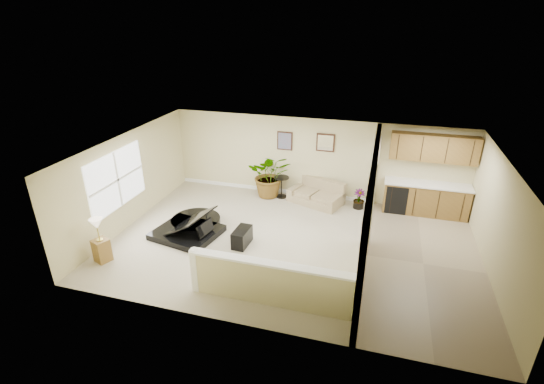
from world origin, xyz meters
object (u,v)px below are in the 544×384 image
(piano, at_px, (187,211))
(piano_bench, at_px, (242,237))
(small_plant, at_px, (359,200))
(lamp_stand, at_px, (100,243))
(palm_plant, at_px, (270,175))
(loveseat, at_px, (316,192))
(accent_table, at_px, (282,184))

(piano, distance_m, piano_bench, 1.65)
(small_plant, xyz_separation_m, lamp_stand, (-5.54, -4.44, 0.22))
(palm_plant, bearing_deg, loveseat, -1.48)
(piano, relative_size, loveseat, 1.11)
(loveseat, height_order, palm_plant, palm_plant)
(palm_plant, bearing_deg, lamp_stand, -121.32)
(accent_table, bearing_deg, small_plant, -2.87)
(palm_plant, height_order, lamp_stand, palm_plant)
(small_plant, bearing_deg, piano_bench, -132.36)
(piano_bench, relative_size, palm_plant, 0.43)
(loveseat, distance_m, accent_table, 1.12)
(piano, xyz_separation_m, piano_bench, (1.59, -0.19, -0.41))
(palm_plant, relative_size, lamp_stand, 1.37)
(lamp_stand, bearing_deg, small_plant, 38.68)
(piano_bench, bearing_deg, lamp_stand, -151.98)
(piano_bench, bearing_deg, accent_table, 85.59)
(loveseat, distance_m, lamp_stand, 6.20)
(piano_bench, height_order, palm_plant, palm_plant)
(palm_plant, relative_size, small_plant, 2.56)
(piano, height_order, loveseat, piano)
(palm_plant, distance_m, lamp_stand, 5.33)
(loveseat, height_order, accent_table, loveseat)
(piano_bench, bearing_deg, piano, 173.09)
(lamp_stand, bearing_deg, accent_table, 55.45)
(loveseat, bearing_deg, piano_bench, -94.32)
(accent_table, height_order, palm_plant, palm_plant)
(piano, distance_m, lamp_stand, 2.19)
(piano_bench, height_order, accent_table, accent_table)
(loveseat, bearing_deg, small_plant, 16.99)
(accent_table, xyz_separation_m, palm_plant, (-0.37, -0.01, 0.27))
(accent_table, distance_m, palm_plant, 0.46)
(piano, relative_size, piano_bench, 3.18)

